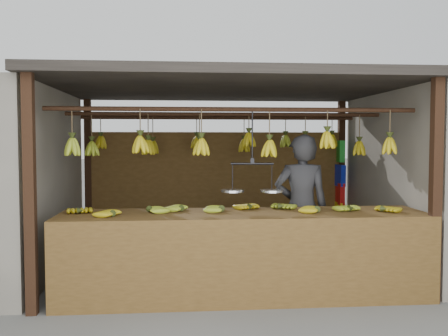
{
  "coord_description": "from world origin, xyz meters",
  "views": [
    {
      "loc": [
        -0.58,
        -6.33,
        1.66
      ],
      "look_at": [
        0.0,
        0.3,
        1.3
      ],
      "focal_mm": 40.0,
      "sensor_mm": 36.0,
      "label": 1
    }
  ],
  "objects": [
    {
      "name": "bag_bundles",
      "position": [
        1.94,
        1.35,
        0.99
      ],
      "size": [
        0.08,
        0.26,
        1.32
      ],
      "color": "#199926",
      "rests_on": "ground"
    },
    {
      "name": "vendor",
      "position": [
        0.84,
        -0.6,
        0.87
      ],
      "size": [
        0.67,
        0.48,
        1.74
      ],
      "primitive_type": "imported",
      "rotation": [
        0.0,
        0.0,
        3.04
      ],
      "color": "#262628",
      "rests_on": "ground"
    },
    {
      "name": "stall",
      "position": [
        0.0,
        0.33,
        1.97
      ],
      "size": [
        4.3,
        3.3,
        2.4
      ],
      "color": "black",
      "rests_on": "ground"
    },
    {
      "name": "balance_scale",
      "position": [
        0.19,
        -1.0,
        1.17
      ],
      "size": [
        0.67,
        0.3,
        0.89
      ],
      "color": "black",
      "rests_on": "ground"
    },
    {
      "name": "counter",
      "position": [
        0.09,
        -1.23,
        0.72
      ],
      "size": [
        3.9,
        0.89,
        0.96
      ],
      "color": "brown",
      "rests_on": "ground"
    },
    {
      "name": "ground",
      "position": [
        0.0,
        0.0,
        0.0
      ],
      "size": [
        80.0,
        80.0,
        0.0
      ],
      "primitive_type": "plane",
      "color": "#5B5B57"
    },
    {
      "name": "hanging_bananas",
      "position": [
        0.0,
        -0.01,
        1.61
      ],
      "size": [
        3.61,
        2.23,
        0.39
      ],
      "color": "#92A523",
      "rests_on": "ground"
    }
  ]
}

